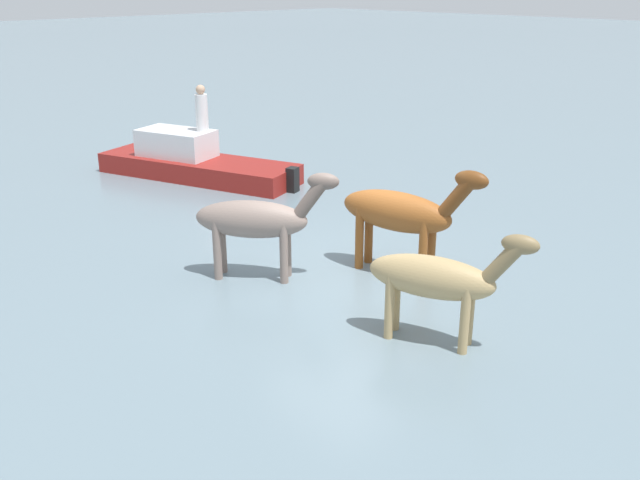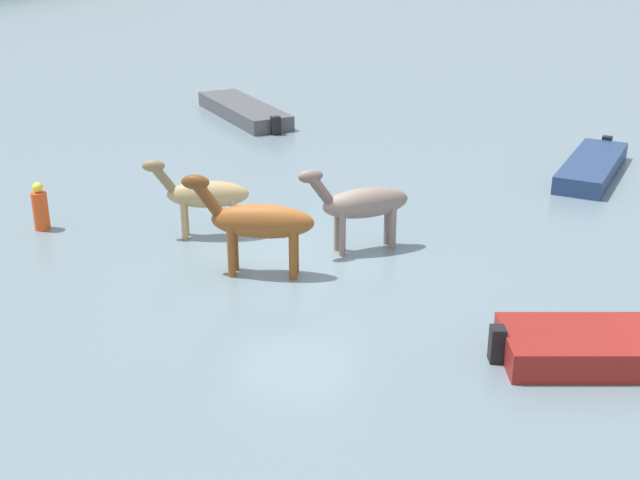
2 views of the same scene
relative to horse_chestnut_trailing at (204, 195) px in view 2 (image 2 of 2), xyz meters
The scene contains 7 objects.
ground_plane 2.84m from the horse_chestnut_trailing, 109.63° to the right, with size 166.47×166.47×0.00m, color slate.
horse_chestnut_trailing is the anchor object (origin of this frame).
horse_mid_herd 2.51m from the horse_chestnut_trailing, 129.01° to the right, with size 1.04×2.69×2.08m.
horse_dark_mare 3.59m from the horse_chestnut_trailing, 84.68° to the right, with size 1.84×2.22×1.95m.
boat_dinghy_port 11.29m from the horse_chestnut_trailing, 46.61° to the right, with size 4.74×1.89×0.73m.
boat_skiff_near 11.71m from the horse_chestnut_trailing, 19.06° to the left, with size 4.73×4.82×0.76m.
buoy_channel_marker 3.94m from the horse_chestnut_trailing, 101.40° to the left, with size 0.36×0.36×1.14m.
Camera 2 is at (-15.28, -5.63, 6.99)m, focal length 47.36 mm.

